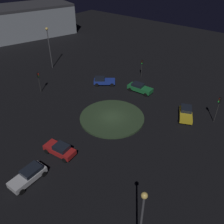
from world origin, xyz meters
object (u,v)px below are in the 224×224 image
(car_red, at_px, (60,149))
(store_building, at_px, (5,23))
(car_blue, at_px, (103,81))
(traffic_light_southeast, at_px, (218,105))
(car_green, at_px, (140,88))
(car_silver, at_px, (28,175))
(streetlamp_north, at_px, (49,41))
(streetlamp_southwest, at_px, (141,221))
(traffic_light_north, at_px, (39,79))
(traffic_light_east, at_px, (142,65))
(car_yellow, at_px, (186,113))

(car_red, xyz_separation_m, store_building, (22.69, 49.14, 3.51))
(car_blue, distance_m, traffic_light_southeast, 21.22)
(car_green, relative_size, car_silver, 1.09)
(traffic_light_southeast, relative_size, streetlamp_north, 0.49)
(streetlamp_southwest, bearing_deg, traffic_light_southeast, 3.93)
(car_green, distance_m, car_silver, 25.11)
(car_red, relative_size, streetlamp_north, 0.49)
(store_building, bearing_deg, streetlamp_southwest, 84.49)
(traffic_light_southeast, distance_m, streetlamp_north, 35.38)
(traffic_light_north, relative_size, store_building, 0.09)
(car_silver, xyz_separation_m, traffic_light_east, (30.32, 4.58, 1.92))
(car_blue, height_order, store_building, store_building)
(car_yellow, xyz_separation_m, streetlamp_north, (-0.70, 31.27, 5.24))
(traffic_light_north, xyz_separation_m, streetlamp_north, (8.49, 7.02, 3.23))
(car_silver, bearing_deg, streetlamp_north, -136.70)
(traffic_light_east, distance_m, store_building, 45.13)
(traffic_light_southeast, bearing_deg, streetlamp_north, -31.69)
(traffic_light_southeast, bearing_deg, car_silver, 27.49)
(car_yellow, relative_size, traffic_light_southeast, 1.05)
(car_yellow, relative_size, streetlamp_southwest, 0.53)
(streetlamp_north, relative_size, store_building, 0.22)
(car_red, height_order, streetlamp_north, streetlamp_north)
(traffic_light_north, xyz_separation_m, store_building, (14.14, 33.94, 1.55))
(traffic_light_southeast, height_order, streetlamp_southwest, streetlamp_southwest)
(car_silver, bearing_deg, streetlamp_southwest, 91.19)
(streetlamp_southwest, bearing_deg, traffic_light_east, 32.43)
(car_red, xyz_separation_m, traffic_light_east, (25.28, 4.11, 1.91))
(car_yellow, relative_size, traffic_light_north, 1.18)
(traffic_light_southeast, distance_m, store_building, 62.22)
(car_green, relative_size, car_blue, 1.09)
(traffic_light_north, distance_m, streetlamp_north, 11.48)
(traffic_light_southeast, bearing_deg, streetlamp_southwest, 58.63)
(store_building, bearing_deg, traffic_light_east, 110.61)
(car_yellow, distance_m, traffic_light_north, 26.01)
(car_yellow, relative_size, traffic_light_east, 1.20)
(car_blue, distance_m, streetlamp_north, 15.08)
(traffic_light_north, bearing_deg, car_green, 32.70)
(traffic_light_north, xyz_separation_m, streetlamp_southwest, (-12.69, -29.78, 2.55))
(traffic_light_north, height_order, streetlamp_southwest, streetlamp_southwest)
(car_green, xyz_separation_m, traffic_light_southeast, (-0.76, -14.01, 2.26))
(car_silver, relative_size, streetlamp_north, 0.49)
(streetlamp_southwest, bearing_deg, car_red, 74.15)
(traffic_light_southeast, xyz_separation_m, store_building, (3.43, 62.11, 1.23))
(car_silver, height_order, store_building, store_building)
(traffic_light_east, xyz_separation_m, streetlamp_north, (-8.24, 18.11, 3.27))
(car_silver, distance_m, traffic_light_southeast, 27.43)
(car_blue, xyz_separation_m, car_silver, (-23.07, -8.57, -0.02))
(car_red, bearing_deg, traffic_light_east, -87.79)
(traffic_light_east, height_order, traffic_light_north, traffic_light_north)
(car_green, bearing_deg, car_silver, -89.07)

